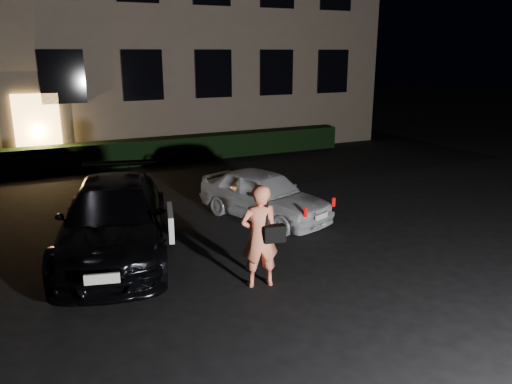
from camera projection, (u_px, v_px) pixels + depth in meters
name	position (u px, v px, depth m)	size (l,w,h in m)	color
ground	(303.00, 284.00, 8.44)	(80.00, 80.00, 0.00)	black
hedge	(150.00, 151.00, 17.45)	(15.00, 0.70, 0.85)	black
sedan	(114.00, 219.00, 9.58)	(3.07, 5.13, 1.39)	black
hatch	(264.00, 195.00, 11.61)	(2.48, 3.68, 1.16)	silver
man	(260.00, 236.00, 8.17)	(0.73, 0.52, 1.75)	#FF825C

